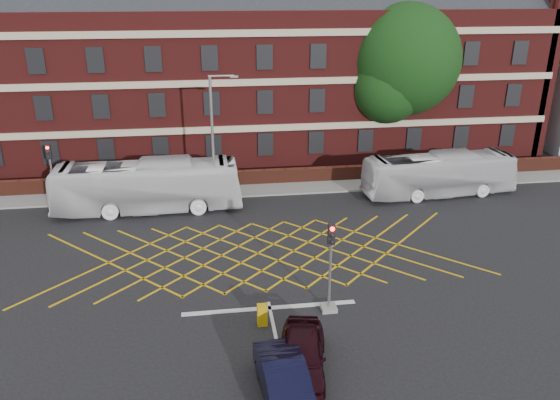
{
  "coord_description": "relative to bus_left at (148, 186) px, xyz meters",
  "views": [
    {
      "loc": [
        -2.42,
        -24.73,
        13.9
      ],
      "look_at": [
        1.16,
        1.5,
        3.3
      ],
      "focal_mm": 35.0,
      "sensor_mm": 36.0,
      "label": 1
    }
  ],
  "objects": [
    {
      "name": "direction_signs",
      "position": [
        -6.11,
        2.79,
        -0.29
      ],
      "size": [
        1.1,
        0.16,
        2.2
      ],
      "color": "gray",
      "rests_on": "ground"
    },
    {
      "name": "far_pavement",
      "position": [
        6.41,
        2.91,
        -1.61
      ],
      "size": [
        60.0,
        3.0,
        0.12
      ],
      "primitive_type": "cube",
      "color": "slate",
      "rests_on": "ground"
    },
    {
      "name": "ground",
      "position": [
        6.41,
        -9.09,
        -1.67
      ],
      "size": [
        120.0,
        120.0,
        0.0
      ],
      "primitive_type": "plane",
      "color": "black",
      "rests_on": "ground"
    },
    {
      "name": "bus_left",
      "position": [
        0.0,
        0.0,
        0.0
      ],
      "size": [
        12.01,
        2.87,
        3.34
      ],
      "primitive_type": "imported",
      "rotation": [
        0.0,
        0.0,
        1.58
      ],
      "color": "silver",
      "rests_on": "ground"
    },
    {
      "name": "stop_line",
      "position": [
        6.41,
        -12.59,
        -1.66
      ],
      "size": [
        8.0,
        0.3,
        0.02
      ],
      "primitive_type": "cube",
      "color": "silver",
      "rests_on": "ground"
    },
    {
      "name": "bus_right",
      "position": [
        19.79,
        0.14,
        -0.18
      ],
      "size": [
        10.86,
        3.3,
        2.98
      ],
      "primitive_type": "imported",
      "rotation": [
        0.0,
        0.0,
        1.65
      ],
      "color": "silver",
      "rests_on": "ground"
    },
    {
      "name": "traffic_light_near",
      "position": [
        9.06,
        -13.09,
        0.09
      ],
      "size": [
        0.7,
        0.7,
        4.27
      ],
      "color": "slate",
      "rests_on": "ground"
    },
    {
      "name": "victorian_building",
      "position": [
        6.66,
        12.91,
        6.16
      ],
      "size": [
        51.0,
        12.17,
        20.4
      ],
      "color": "#511515",
      "rests_on": "ground"
    },
    {
      "name": "street_lamp",
      "position": [
        4.37,
        0.52,
        1.25
      ],
      "size": [
        2.25,
        1.0,
        8.57
      ],
      "color": "slate",
      "rests_on": "ground"
    },
    {
      "name": "utility_cabinet",
      "position": [
        5.94,
        -13.81,
        -1.19
      ],
      "size": [
        0.43,
        0.39,
        0.97
      ],
      "primitive_type": "cube",
      "color": "#C9980B",
      "rests_on": "ground"
    },
    {
      "name": "traffic_light_far",
      "position": [
        -6.16,
        1.39,
        0.09
      ],
      "size": [
        0.7,
        0.7,
        4.27
      ],
      "color": "slate",
      "rests_on": "ground"
    },
    {
      "name": "boundary_wall",
      "position": [
        6.41,
        3.91,
        -1.12
      ],
      "size": [
        56.0,
        0.5,
        1.1
      ],
      "primitive_type": "cube",
      "color": "#512015",
      "rests_on": "ground"
    },
    {
      "name": "car_navy",
      "position": [
        6.26,
        -18.55,
        -0.93
      ],
      "size": [
        1.95,
        4.62,
        1.48
      ],
      "primitive_type": "imported",
      "rotation": [
        0.0,
        0.0,
        0.09
      ],
      "color": "black",
      "rests_on": "ground"
    },
    {
      "name": "box_junction_hatching",
      "position": [
        6.41,
        -7.09,
        -1.66
      ],
      "size": [
        8.22,
        8.22,
        0.02
      ],
      "primitive_type": "cube",
      "rotation": [
        0.0,
        0.0,
        0.79
      ],
      "color": "#CC990C",
      "rests_on": "ground"
    },
    {
      "name": "car_maroon",
      "position": [
        7.13,
        -17.04,
        -0.92
      ],
      "size": [
        2.57,
        4.65,
        1.5
      ],
      "primitive_type": "imported",
      "rotation": [
        0.0,
        0.0,
        -0.19
      ],
      "color": "black",
      "rests_on": "ground"
    },
    {
      "name": "deciduous_tree",
      "position": [
        19.52,
        8.12,
        5.97
      ],
      "size": [
        8.72,
        8.72,
        12.61
      ],
      "color": "black",
      "rests_on": "ground"
    }
  ]
}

